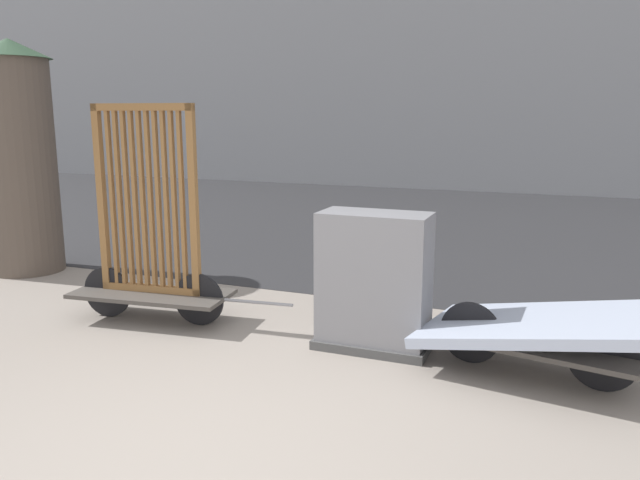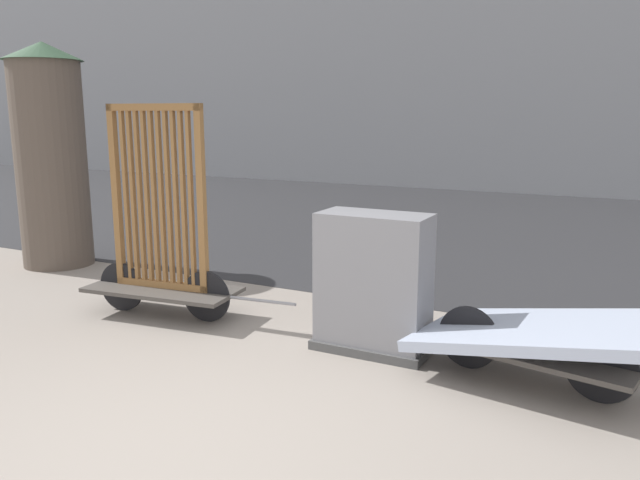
{
  "view_description": "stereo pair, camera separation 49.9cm",
  "coord_description": "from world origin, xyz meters",
  "views": [
    {
      "loc": [
        1.99,
        -2.87,
        2.07
      ],
      "look_at": [
        0.0,
        2.11,
        0.97
      ],
      "focal_mm": 35.0,
      "sensor_mm": 36.0,
      "label": 1
    },
    {
      "loc": [
        2.45,
        -2.67,
        2.07
      ],
      "look_at": [
        0.0,
        2.11,
        0.97
      ],
      "focal_mm": 35.0,
      "sensor_mm": 36.0,
      "label": 2
    }
  ],
  "objects": [
    {
      "name": "ground_plane",
      "position": [
        0.0,
        0.0,
        0.0
      ],
      "size": [
        60.0,
        60.0,
        0.0
      ],
      "primitive_type": "plane",
      "color": "gray"
    },
    {
      "name": "road_strip",
      "position": [
        0.0,
        8.87,
        0.0
      ],
      "size": [
        56.0,
        10.63,
        0.01
      ],
      "color": "#2D2D30",
      "rests_on": "ground_plane"
    },
    {
      "name": "bike_cart_with_bedframe",
      "position": [
        -1.82,
        2.11,
        0.75
      ],
      "size": [
        2.31,
        0.84,
        2.16
      ],
      "rotation": [
        0.0,
        0.0,
        0.11
      ],
      "color": "#4C4742",
      "rests_on": "ground_plane"
    },
    {
      "name": "bike_cart_with_mattress",
      "position": [
        1.83,
        2.11,
        0.39
      ],
      "size": [
        2.43,
        1.38,
        0.64
      ],
      "rotation": [
        0.0,
        0.0,
        -0.19
      ],
      "color": "#4C4742",
      "rests_on": "ground_plane"
    },
    {
      "name": "utility_cabinet",
      "position": [
        0.47,
        2.22,
        0.57
      ],
      "size": [
        1.02,
        0.53,
        1.23
      ],
      "color": "#4C4C4C",
      "rests_on": "ground_plane"
    },
    {
      "name": "advertising_column",
      "position": [
        -4.64,
        3.2,
        1.52
      ],
      "size": [
        1.04,
        1.04,
        2.99
      ],
      "color": "brown",
      "rests_on": "ground_plane"
    }
  ]
}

